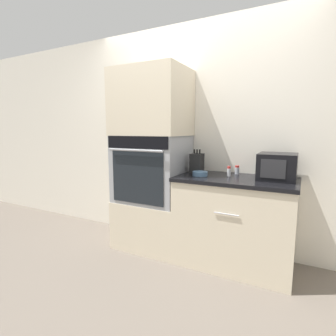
% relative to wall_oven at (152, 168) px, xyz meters
% --- Properties ---
extents(ground_plane, '(12.00, 12.00, 0.00)m').
position_rel_wall_oven_xyz_m(ground_plane, '(0.38, -0.30, -0.90)').
color(ground_plane, '#6B6056').
extents(wall_back, '(8.00, 0.05, 2.50)m').
position_rel_wall_oven_xyz_m(wall_back, '(0.38, 0.33, 0.35)').
color(wall_back, silver).
rests_on(wall_back, ground_plane).
extents(oven_cabinet_base, '(0.77, 0.60, 0.54)m').
position_rel_wall_oven_xyz_m(oven_cabinet_base, '(-0.00, 0.00, -0.63)').
color(oven_cabinet_base, beige).
rests_on(oven_cabinet_base, ground_plane).
extents(wall_oven, '(0.75, 0.64, 0.73)m').
position_rel_wall_oven_xyz_m(wall_oven, '(0.00, 0.00, 0.00)').
color(wall_oven, '#9EA0A5').
rests_on(wall_oven, oven_cabinet_base).
extents(oven_cabinet_upper, '(0.77, 0.60, 0.70)m').
position_rel_wall_oven_xyz_m(oven_cabinet_upper, '(-0.00, 0.00, 0.72)').
color(oven_cabinet_upper, beige).
rests_on(oven_cabinet_upper, wall_oven).
extents(counter_unit, '(1.12, 0.63, 0.88)m').
position_rel_wall_oven_xyz_m(counter_unit, '(0.93, 0.00, -0.46)').
color(counter_unit, beige).
rests_on(counter_unit, ground_plane).
extents(microwave, '(0.33, 0.35, 0.24)m').
position_rel_wall_oven_xyz_m(microwave, '(1.29, 0.08, 0.09)').
color(microwave, black).
rests_on(microwave, counter_unit).
extents(knife_block, '(0.12, 0.13, 0.25)m').
position_rel_wall_oven_xyz_m(knife_block, '(0.50, 0.10, 0.08)').
color(knife_block, black).
rests_on(knife_block, counter_unit).
extents(bowl, '(0.15, 0.15, 0.04)m').
position_rel_wall_oven_xyz_m(bowl, '(0.59, -0.05, -0.01)').
color(bowl, '#517599').
rests_on(bowl, counter_unit).
extents(condiment_jar_near, '(0.05, 0.05, 0.09)m').
position_rel_wall_oven_xyz_m(condiment_jar_near, '(0.89, 0.22, 0.02)').
color(condiment_jar_near, silver).
rests_on(condiment_jar_near, counter_unit).
extents(condiment_jar_mid, '(0.04, 0.04, 0.10)m').
position_rel_wall_oven_xyz_m(condiment_jar_mid, '(0.85, 0.05, 0.02)').
color(condiment_jar_mid, silver).
rests_on(condiment_jar_mid, counter_unit).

